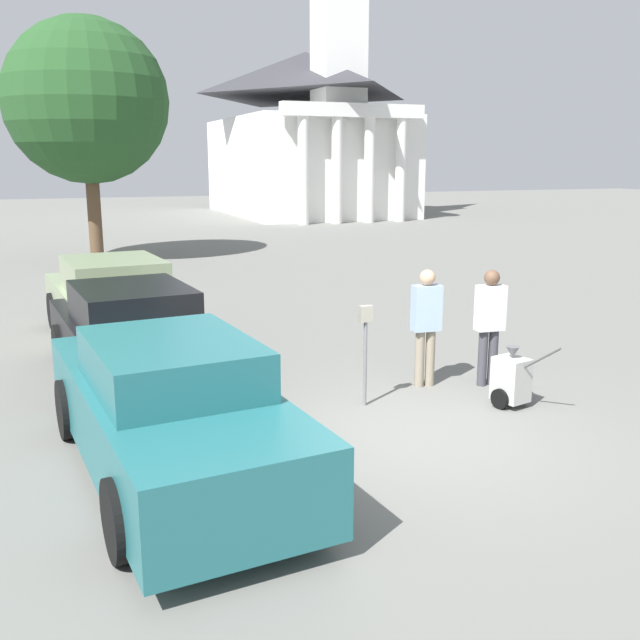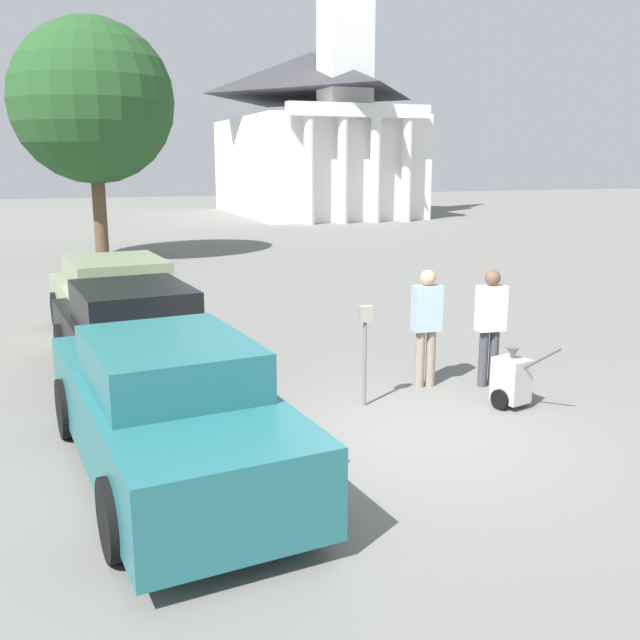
% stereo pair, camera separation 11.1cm
% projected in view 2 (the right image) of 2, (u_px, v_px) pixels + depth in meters
% --- Properties ---
extents(ground_plane, '(120.00, 120.00, 0.00)m').
position_uv_depth(ground_plane, '(408.00, 438.00, 8.69)').
color(ground_plane, slate).
extents(parked_car_teal, '(2.27, 5.07, 1.53)m').
position_uv_depth(parked_car_teal, '(167.00, 409.00, 7.59)').
color(parked_car_teal, '#23666B').
rests_on(parked_car_teal, ground_plane).
extents(parked_car_black, '(2.26, 4.89, 1.52)m').
position_uv_depth(parked_car_black, '(133.00, 338.00, 10.66)').
color(parked_car_black, black).
rests_on(parked_car_black, ground_plane).
extents(parked_car_sage, '(2.36, 5.07, 1.56)m').
position_uv_depth(parked_car_sage, '(116.00, 302.00, 13.27)').
color(parked_car_sage, gray).
rests_on(parked_car_sage, ground_plane).
extents(parking_meter, '(0.18, 0.09, 1.40)m').
position_uv_depth(parking_meter, '(365.00, 337.00, 9.63)').
color(parking_meter, slate).
rests_on(parking_meter, ground_plane).
extents(person_worker, '(0.44, 0.26, 1.76)m').
position_uv_depth(person_worker, '(427.00, 321.00, 10.46)').
color(person_worker, gray).
rests_on(person_worker, ground_plane).
extents(person_supervisor, '(0.44, 0.26, 1.75)m').
position_uv_depth(person_supervisor, '(490.00, 321.00, 10.49)').
color(person_supervisor, '#3F3F47').
rests_on(person_supervisor, ground_plane).
extents(equipment_cart, '(0.52, 1.00, 1.00)m').
position_uv_depth(equipment_cart, '(511.00, 380.00, 9.70)').
color(equipment_cart, '#B2B2AD').
rests_on(equipment_cart, ground_plane).
extents(church, '(9.53, 14.48, 23.12)m').
position_uv_depth(church, '(315.00, 123.00, 43.15)').
color(church, white).
rests_on(church, ground_plane).
extents(shade_tree, '(5.22, 5.22, 7.75)m').
position_uv_depth(shade_tree, '(92.00, 102.00, 22.89)').
color(shade_tree, brown).
rests_on(shade_tree, ground_plane).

